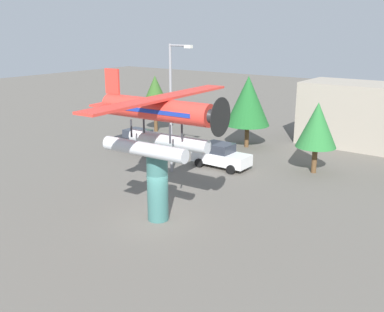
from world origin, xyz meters
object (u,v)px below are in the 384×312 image
display_pedestal (158,186)px  car_mid_white (221,156)px  tree_center_back (317,125)px  tree_east (248,101)px  storefront_building (367,115)px  floatplane_monument (158,119)px  streetlight_primary (173,101)px  car_near_black (140,140)px  tree_west (155,92)px

display_pedestal → car_mid_white: size_ratio=0.88×
car_mid_white → tree_center_back: (5.89, 2.81, 2.49)m
tree_east → storefront_building: bearing=37.9°
floatplane_monument → storefront_building: 22.54m
streetlight_primary → tree_center_back: 9.91m
display_pedestal → streetlight_primary: bearing=122.9°
car_near_black → tree_west: 7.88m
storefront_building → tree_east: size_ratio=1.76×
car_near_black → display_pedestal: bearing=-43.3°
display_pedestal → storefront_building: bearing=79.1°
display_pedestal → tree_west: bearing=131.1°
car_near_black → tree_west: (-3.71, 6.30, 2.92)m
floatplane_monument → display_pedestal: bearing=180.0°
floatplane_monument → streetlight_primary: size_ratio=1.20×
tree_east → tree_center_back: tree_east is taller
storefront_building → tree_west: 19.09m
car_mid_white → tree_east: (-1.37, 6.16, 3.04)m
car_near_black → tree_center_back: (13.64, 2.96, 2.49)m
storefront_building → car_mid_white: bearing=-118.0°
display_pedestal → car_mid_white: (-2.33, 9.65, -0.97)m
tree_west → tree_center_back: bearing=-10.9°
floatplane_monument → storefront_building: bearing=76.1°
display_pedestal → streetlight_primary: size_ratio=0.42×
storefront_building → floatplane_monument: bearing=-100.6°
floatplane_monument → car_mid_white: bearing=100.9°
display_pedestal → tree_center_back: 13.05m
storefront_building → car_near_black: bearing=-138.9°
storefront_building → tree_west: (-18.02, -6.20, 1.15)m
display_pedestal → tree_west: tree_west is taller
storefront_building → tree_west: bearing=-161.0°
storefront_building → tree_center_back: bearing=-94.0°
floatplane_monument → streetlight_primary: bearing=120.3°
display_pedestal → tree_east: (-3.69, 15.82, 2.07)m
tree_center_back → storefront_building: bearing=86.0°
streetlight_primary → storefront_building: (8.61, 15.24, -2.36)m
floatplane_monument → streetlight_primary: 8.13m
storefront_building → tree_center_back: (-0.67, -9.54, 0.72)m
display_pedestal → tree_center_back: size_ratio=0.75×
streetlight_primary → tree_west: 13.11m
display_pedestal → tree_east: size_ratio=0.62×
floatplane_monument → tree_center_back: bearing=71.2°
floatplane_monument → tree_west: bearing=128.0°
streetlight_primary → display_pedestal: bearing=-57.1°
storefront_building → streetlight_primary: bearing=-119.5°
car_mid_white → tree_west: (-11.46, 6.15, 2.92)m
car_near_black → car_mid_white: bearing=1.1°
display_pedestal → car_near_black: (-10.08, 9.50, -0.97)m
storefront_building → tree_east: bearing=-142.1°
car_near_black → car_mid_white: (7.75, 0.15, 0.00)m
display_pedestal → tree_east: 16.37m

